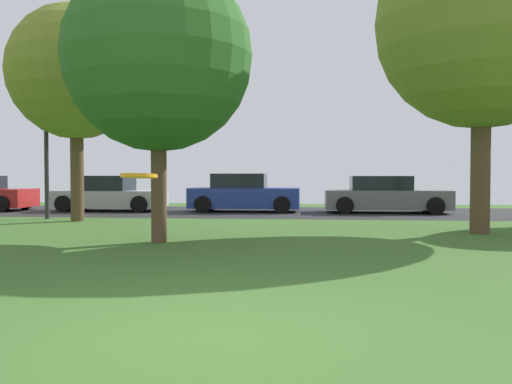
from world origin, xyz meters
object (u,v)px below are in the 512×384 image
object	(u,v)px
parked_car_grey	(385,196)
parked_car_blue	(244,194)
frisbee_disc	(139,176)
oak_tree_right	(482,23)
oak_tree_center	(158,57)
parked_car_silver	(109,195)
street_lamp_post	(46,150)
birch_tree_lone	(76,73)

from	to	relation	value
parked_car_grey	parked_car_blue	bearing A→B (deg)	179.03
frisbee_disc	parked_car_grey	xyz separation A→B (m)	(4.04, 17.07, -0.83)
oak_tree_right	frisbee_disc	xyz separation A→B (m)	(-5.41, -10.06, -3.69)
oak_tree_right	oak_tree_center	bearing A→B (deg)	-161.57
parked_car_silver	street_lamp_post	xyz separation A→B (m)	(-0.58, -3.94, 1.61)
oak_tree_right	parked_car_blue	world-z (taller)	oak_tree_right
parked_car_blue	oak_tree_center	bearing A→B (deg)	-93.93
oak_tree_right	parked_car_silver	world-z (taller)	oak_tree_right
oak_tree_center	oak_tree_right	distance (m)	7.91
oak_tree_center	frisbee_disc	size ratio (longest dim) A/B	21.52
parked_car_silver	parked_car_grey	distance (m)	10.80
birch_tree_lone	parked_car_blue	bearing A→B (deg)	45.24
oak_tree_center	street_lamp_post	world-z (taller)	oak_tree_center
oak_tree_right	parked_car_silver	xyz separation A→B (m)	(-12.17, 7.04, -4.53)
birch_tree_lone	frisbee_disc	size ratio (longest dim) A/B	24.04
frisbee_disc	parked_car_silver	size ratio (longest dim) A/B	0.07
oak_tree_center	street_lamp_post	size ratio (longest dim) A/B	1.33
oak_tree_center	frisbee_disc	bearing A→B (deg)	-75.19
street_lamp_post	parked_car_blue	bearing A→B (deg)	33.70
oak_tree_right	birch_tree_lone	xyz separation A→B (m)	(-11.41, 2.41, -0.55)
parked_car_silver	frisbee_disc	bearing A→B (deg)	-68.44
oak_tree_center	street_lamp_post	bearing A→B (deg)	133.73
oak_tree_right	parked_car_grey	xyz separation A→B (m)	(-1.37, 7.01, -4.52)
parked_car_silver	parked_car_grey	size ratio (longest dim) A/B	0.93
frisbee_disc	parked_car_grey	bearing A→B (deg)	76.68
birch_tree_lone	parked_car_grey	bearing A→B (deg)	24.60
parked_car_grey	street_lamp_post	xyz separation A→B (m)	(-11.38, -3.90, 1.61)
oak_tree_right	parked_car_blue	xyz separation A→B (m)	(-6.76, 7.10, -4.48)
frisbee_disc	parked_car_grey	size ratio (longest dim) A/B	0.06
oak_tree_right	parked_car_grey	bearing A→B (deg)	101.09
street_lamp_post	birch_tree_lone	bearing A→B (deg)	-27.30
oak_tree_right	parked_car_blue	distance (m)	10.78
parked_car_grey	birch_tree_lone	bearing A→B (deg)	-155.40
birch_tree_lone	street_lamp_post	xyz separation A→B (m)	(-1.34, 0.69, -2.36)
frisbee_disc	parked_car_grey	distance (m)	17.56
parked_car_blue	parked_car_grey	size ratio (longest dim) A/B	0.92
birch_tree_lone	street_lamp_post	bearing A→B (deg)	152.70
oak_tree_center	street_lamp_post	distance (m)	7.90
street_lamp_post	frisbee_disc	bearing A→B (deg)	-60.85
frisbee_disc	street_lamp_post	world-z (taller)	street_lamp_post
parked_car_silver	street_lamp_post	size ratio (longest dim) A/B	0.95
parked_car_silver	parked_car_grey	world-z (taller)	parked_car_silver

